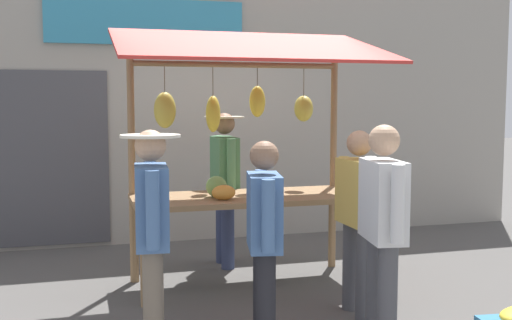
% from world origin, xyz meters
% --- Properties ---
extents(ground_plane, '(40.00, 40.00, 0.00)m').
position_xyz_m(ground_plane, '(0.00, 0.00, 0.00)').
color(ground_plane, '#514F4C').
extents(street_backdrop, '(9.00, 0.30, 3.40)m').
position_xyz_m(street_backdrop, '(0.05, -2.20, 1.70)').
color(street_backdrop, '#9E998E').
rests_on(street_backdrop, ground).
extents(market_stall, '(2.50, 1.46, 2.50)m').
position_xyz_m(market_stall, '(0.03, -0.03, 1.53)').
color(market_stall, olive).
rests_on(market_stall, ground).
extents(vendor_with_sunhat, '(0.43, 0.71, 1.66)m').
position_xyz_m(vendor_with_sunhat, '(0.05, -0.75, 0.98)').
color(vendor_with_sunhat, navy).
rests_on(vendor_with_sunhat, ground).
extents(shopper_in_striped_shirt, '(0.30, 0.65, 1.51)m').
position_xyz_m(shopper_in_striped_shirt, '(0.31, 1.59, 0.86)').
color(shopper_in_striped_shirt, '#232328').
rests_on(shopper_in_striped_shirt, ground).
extents(shopper_with_ponytail, '(0.41, 0.68, 1.59)m').
position_xyz_m(shopper_with_ponytail, '(1.08, 1.46, 0.93)').
color(shopper_with_ponytail, '#726656').
rests_on(shopper_with_ponytail, ground).
extents(shopper_with_shopping_bag, '(0.29, 0.69, 1.62)m').
position_xyz_m(shopper_with_shopping_bag, '(-0.51, 1.80, 0.94)').
color(shopper_with_shopping_bag, '#4C4C51').
rests_on(shopper_with_shopping_bag, ground).
extents(shopper_in_grey_tee, '(0.23, 0.67, 1.55)m').
position_xyz_m(shopper_in_grey_tee, '(-0.66, 1.06, 0.88)').
color(shopper_in_grey_tee, '#4C4C51').
rests_on(shopper_in_grey_tee, ground).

